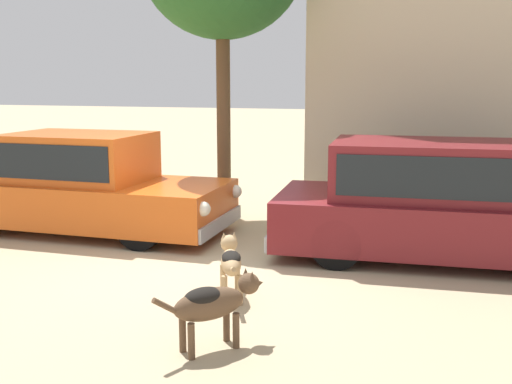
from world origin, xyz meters
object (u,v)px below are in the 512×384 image
parked_sedan_nearest (81,183)px  parked_sedan_second (438,198)px  stray_dog_spotted (213,302)px  stray_dog_tan (231,260)px

parked_sedan_nearest → parked_sedan_second: 5.20m
parked_sedan_second → stray_dog_spotted: parked_sedan_second is taller
parked_sedan_second → stray_dog_spotted: bearing=-121.2°
parked_sedan_second → stray_dog_tan: (-2.07, -2.18, -0.38)m
stray_dog_tan → parked_sedan_nearest: bearing=33.8°
stray_dog_spotted → stray_dog_tan: bearing=54.4°
parked_sedan_second → stray_dog_tan: 3.03m
parked_sedan_second → stray_dog_spotted: (-1.79, -3.43, -0.36)m
parked_sedan_nearest → stray_dog_spotted: (3.40, -3.37, -0.31)m
parked_sedan_second → stray_dog_spotted: size_ratio=5.35×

